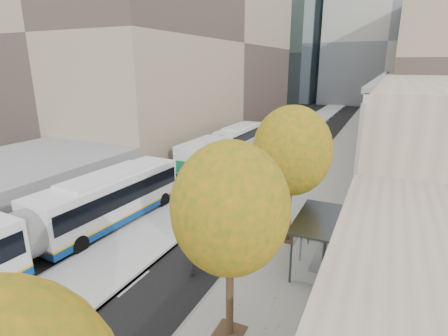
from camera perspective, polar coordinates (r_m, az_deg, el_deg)
The scene contains 12 objects.
bus_platform at distance 42.59m, azimuth 8.34°, elevation 3.30°, with size 4.25×150.00×0.15m, color #ABABAB.
sidewalk at distance 41.10m, azimuth 19.06°, elevation 2.03°, with size 4.75×150.00×0.08m, color gray.
building_tan at distance 69.43m, azimuth 31.72°, elevation 9.37°, with size 18.00×92.00×8.00m, color tan.
building_midrise at distance 55.08m, azimuth -9.01°, elevation 19.22°, with size 24.00×46.00×25.00m, color gray.
building_far_block at distance 100.96m, azimuth 25.28°, elevation 17.98°, with size 30.00×18.00×30.00m, color #ABA79B.
bus_shelter at distance 17.55m, azimuth 15.49°, elevation -9.20°, with size 1.90×4.40×2.53m.
tree_b at distance 11.65m, azimuth 1.03°, elevation -6.65°, with size 4.00×4.00×6.97m.
tree_c at distance 18.83m, azimuth 11.04°, elevation 2.75°, with size 4.20×4.20×7.28m.
bus_near at distance 20.42m, azimuth -26.44°, elevation -8.21°, with size 3.57×18.65×3.09m.
bus_far at distance 37.60m, azimuth 0.26°, elevation 3.97°, with size 2.60×16.60×2.76m.
cyclist at distance 17.40m, azimuth -4.50°, elevation -13.85°, with size 0.83×1.84×2.27m.
distant_car at distance 51.43m, azimuth 7.78°, elevation 6.31°, with size 1.73×4.30×1.46m, color silver.
Camera 1 is at (7.96, -4.79, 9.59)m, focal length 28.00 mm.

